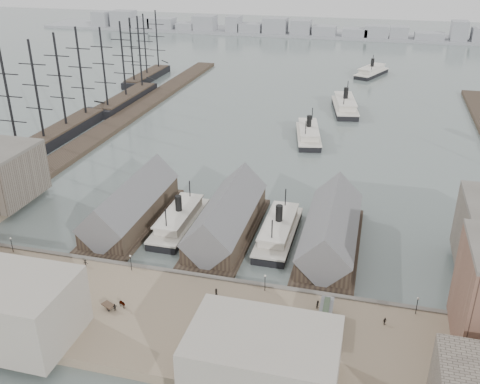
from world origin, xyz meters
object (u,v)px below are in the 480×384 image
(horse_cart_right, at_px, (256,322))
(tram, at_px, (325,318))
(ferry_docked_west, at_px, (179,220))
(horse_cart_center, at_px, (118,304))

(horse_cart_right, bearing_deg, tram, -90.56)
(ferry_docked_west, distance_m, horse_cart_center, 37.45)
(tram, xyz_separation_m, horse_cart_center, (-40.02, -5.04, -0.87))
(ferry_docked_west, height_order, horse_cart_right, ferry_docked_west)
(horse_cart_center, bearing_deg, horse_cart_right, -60.96)
(horse_cart_center, bearing_deg, ferry_docked_west, 27.35)
(ferry_docked_west, bearing_deg, tram, -38.14)
(ferry_docked_west, relative_size, horse_cart_center, 5.39)
(tram, bearing_deg, horse_cart_center, -173.39)
(ferry_docked_west, bearing_deg, horse_cart_right, -51.13)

